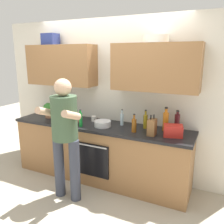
# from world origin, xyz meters

# --- Properties ---
(ground_plane) EXTENTS (12.00, 12.00, 0.00)m
(ground_plane) POSITION_xyz_m (0.00, 0.00, 0.00)
(ground_plane) COLOR #B2A893
(back_wall_unit) EXTENTS (4.00, 0.39, 2.50)m
(back_wall_unit) POSITION_xyz_m (0.00, 0.27, 1.50)
(back_wall_unit) COLOR silver
(back_wall_unit) RESTS_ON ground
(counter) EXTENTS (2.84, 0.67, 0.90)m
(counter) POSITION_xyz_m (0.00, -0.00, 0.45)
(counter) COLOR olive
(counter) RESTS_ON ground
(person_standing) EXTENTS (0.49, 0.45, 1.66)m
(person_standing) POSITION_xyz_m (-0.15, -0.66, 0.98)
(person_standing) COLOR #383D4C
(person_standing) RESTS_ON ground
(bottle_juice) EXTENTS (0.08, 0.08, 0.34)m
(bottle_juice) POSITION_xyz_m (0.98, 0.15, 1.04)
(bottle_juice) COLOR orange
(bottle_juice) RESTS_ON counter
(bottle_oil) EXTENTS (0.06, 0.06, 0.27)m
(bottle_oil) POSITION_xyz_m (0.70, 0.13, 1.01)
(bottle_oil) COLOR olive
(bottle_oil) RESTS_ON counter
(bottle_soda) EXTENTS (0.05, 0.05, 0.26)m
(bottle_soda) POSITION_xyz_m (-0.21, -0.20, 1.01)
(bottle_soda) COLOR #198C33
(bottle_soda) RESTS_ON counter
(bottle_wine) EXTENTS (0.07, 0.07, 0.30)m
(bottle_wine) POSITION_xyz_m (1.13, 0.21, 1.03)
(bottle_wine) COLOR #471419
(bottle_wine) RESTS_ON counter
(bottle_syrup) EXTENTS (0.07, 0.07, 0.26)m
(bottle_syrup) POSITION_xyz_m (0.61, -0.10, 1.00)
(bottle_syrup) COLOR #8C4C14
(bottle_syrup) RESTS_ON counter
(bottle_water) EXTENTS (0.05, 0.05, 0.25)m
(bottle_water) POSITION_xyz_m (0.33, 0.13, 0.99)
(bottle_water) COLOR silver
(bottle_water) RESTS_ON counter
(cup_coffee) EXTENTS (0.08, 0.08, 0.09)m
(cup_coffee) POSITION_xyz_m (-0.16, 0.13, 0.94)
(cup_coffee) COLOR white
(cup_coffee) RESTS_ON counter
(cup_tea) EXTENTS (0.08, 0.08, 0.10)m
(cup_tea) POSITION_xyz_m (-0.79, 0.10, 0.95)
(cup_tea) COLOR #33598C
(cup_tea) RESTS_ON counter
(cup_ceramic) EXTENTS (0.09, 0.09, 0.11)m
(cup_ceramic) POSITION_xyz_m (-0.38, -0.01, 0.95)
(cup_ceramic) COLOR #BF4C47
(cup_ceramic) RESTS_ON counter
(mixing_bowl) EXTENTS (0.25, 0.25, 0.09)m
(mixing_bowl) POSITION_xyz_m (0.09, -0.06, 0.94)
(mixing_bowl) COLOR silver
(mixing_bowl) RESTS_ON counter
(knife_block) EXTENTS (0.10, 0.14, 0.28)m
(knife_block) POSITION_xyz_m (0.87, -0.12, 1.01)
(knife_block) COLOR brown
(knife_block) RESTS_ON counter
(potted_herb) EXTENTS (0.17, 0.17, 0.26)m
(potted_herb) POSITION_xyz_m (-0.97, -0.01, 1.04)
(potted_herb) COLOR #9E6647
(potted_herb) RESTS_ON counter
(grocery_bag_crisps) EXTENTS (0.28, 0.23, 0.15)m
(grocery_bag_crisps) POSITION_xyz_m (1.13, -0.04, 0.98)
(grocery_bag_crisps) COLOR red
(grocery_bag_crisps) RESTS_ON counter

